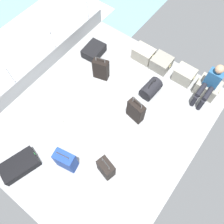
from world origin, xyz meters
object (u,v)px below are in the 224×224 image
at_px(suitcase_2, 136,111).
at_px(duffel_bag, 151,89).
at_px(suitcase_0, 19,165).
at_px(suitcase_1, 94,51).
at_px(suitcase_4, 66,161).
at_px(cargo_crate_1, 161,63).
at_px(cargo_crate_0, 144,54).
at_px(suitcase_5, 106,168).
at_px(cargo_crate_2, 184,75).
at_px(passenger_seated, 210,84).
at_px(cargo_crate_3, 207,88).
at_px(suitcase_3, 101,69).
at_px(paper_cup, 63,120).

relative_size(suitcase_2, duffel_bag, 1.36).
xyz_separation_m(suitcase_0, suitcase_1, (-0.76, 3.48, 0.01)).
bearing_deg(duffel_bag, suitcase_2, -84.02).
bearing_deg(suitcase_4, cargo_crate_1, 86.96).
bearing_deg(cargo_crate_0, suitcase_5, -70.18).
bearing_deg(cargo_crate_2, passenger_seated, -15.11).
bearing_deg(passenger_seated, cargo_crate_3, 90.00).
distance_m(suitcase_0, suitcase_2, 2.85).
relative_size(cargo_crate_3, suitcase_3, 0.80).
bearing_deg(cargo_crate_2, suitcase_5, -92.08).
relative_size(passenger_seated, duffel_bag, 1.92).
bearing_deg(duffel_bag, suitcase_4, -98.73).
bearing_deg(suitcase_3, suitcase_4, -68.70).
relative_size(passenger_seated, suitcase_2, 1.42).
bearing_deg(suitcase_5, suitcase_1, 133.80).
bearing_deg(cargo_crate_0, paper_cup, -99.24).
height_order(suitcase_0, suitcase_1, suitcase_1).
bearing_deg(passenger_seated, suitcase_0, -119.99).
relative_size(cargo_crate_2, suitcase_0, 0.60).
bearing_deg(paper_cup, passenger_seated, 48.43).
relative_size(suitcase_5, paper_cup, 7.06).
distance_m(suitcase_0, suitcase_5, 1.89).
bearing_deg(suitcase_3, cargo_crate_3, 26.95).
relative_size(cargo_crate_1, suitcase_5, 0.74).
xyz_separation_m(suitcase_1, suitcase_4, (1.56, -2.81, 0.19)).
xyz_separation_m(suitcase_0, suitcase_5, (1.56, 1.06, 0.17)).
distance_m(suitcase_0, suitcase_1, 3.56).
bearing_deg(suitcase_0, cargo_crate_1, 76.83).
bearing_deg(suitcase_5, cargo_crate_0, 109.82).
bearing_deg(suitcase_2, suitcase_0, -117.09).
xyz_separation_m(suitcase_1, suitcase_3, (0.66, -0.49, 0.18)).
relative_size(cargo_crate_2, suitcase_4, 0.74).
bearing_deg(suitcase_0, duffel_bag, 70.15).
distance_m(cargo_crate_1, cargo_crate_2, 0.69).
distance_m(cargo_crate_0, suitcase_5, 3.32).
relative_size(passenger_seated, suitcase_4, 1.51).
xyz_separation_m(cargo_crate_0, duffel_bag, (0.78, -0.84, -0.00)).
relative_size(cargo_crate_0, suitcase_4, 0.81).
distance_m(cargo_crate_3, suitcase_4, 3.88).
bearing_deg(suitcase_4, suitcase_5, 27.08).
relative_size(cargo_crate_1, suitcase_3, 0.71).
relative_size(cargo_crate_0, cargo_crate_3, 1.00).
relative_size(suitcase_2, suitcase_4, 1.06).
distance_m(cargo_crate_1, suitcase_3, 1.65).
xyz_separation_m(cargo_crate_0, cargo_crate_1, (0.55, 0.03, -0.01)).
relative_size(suitcase_2, suitcase_5, 1.09).
relative_size(cargo_crate_2, suitcase_3, 0.73).
distance_m(cargo_crate_3, paper_cup, 3.69).
height_order(suitcase_3, paper_cup, suitcase_3).
bearing_deg(cargo_crate_0, passenger_seated, -4.15).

